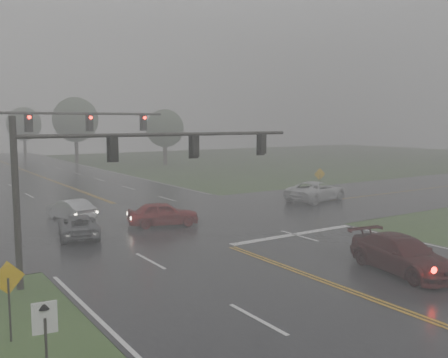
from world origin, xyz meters
TOP-DOWN VIEW (x-y plane):
  - main_road at (0.00, 20.00)m, footprint 18.00×160.00m
  - cross_street at (0.00, 22.00)m, footprint 120.00×14.00m
  - stop_bar at (4.50, 14.40)m, footprint 8.50×0.50m
  - sedan_maroon at (3.63, 6.65)m, footprint 2.96×5.45m
  - sedan_red at (-0.50, 20.67)m, footprint 4.61×2.83m
  - sedan_silver at (-4.66, 25.53)m, footprint 2.24×4.28m
  - car_grey at (-5.71, 20.53)m, footprint 2.99×4.75m
  - pickup_white at (13.91, 22.47)m, footprint 6.08×3.76m
  - signal_gantry_near at (-6.15, 13.29)m, footprint 12.92×0.28m
  - signal_gantry_far at (-5.57, 30.93)m, footprint 14.82×0.40m
  - sign_diamond_west at (-11.39, 8.66)m, footprint 0.97×0.27m
  - sign_arrow_white at (-11.35, 4.62)m, footprint 0.54×0.11m
  - sign_diamond_east at (15.44, 23.67)m, footprint 1.01×0.28m
  - tree_ne_a at (9.22, 69.31)m, footprint 6.80×6.80m
  - tree_e_near at (18.99, 58.97)m, footprint 5.50×5.50m
  - tree_n_far at (5.78, 88.55)m, footprint 6.05×6.05m

SIDE VIEW (x-z plane):
  - main_road at x=0.00m, z-range -0.01..0.01m
  - cross_street at x=0.00m, z-range -0.01..0.01m
  - stop_bar at x=4.50m, z-range 0.00..0.00m
  - sedan_maroon at x=3.63m, z-range -0.75..0.75m
  - sedan_red at x=-0.50m, z-range -0.73..0.73m
  - sedan_silver at x=-4.66m, z-range -0.67..0.67m
  - car_grey at x=-5.71m, z-range -0.61..0.61m
  - pickup_white at x=13.91m, z-range -0.79..0.79m
  - sign_diamond_west at x=-11.39m, z-range 0.41..2.79m
  - sign_diamond_east at x=15.44m, z-range 0.43..2.91m
  - sign_arrow_white at x=-11.35m, z-range 0.48..2.91m
  - signal_gantry_near at x=-6.15m, z-range 1.35..7.87m
  - tree_e_near at x=18.99m, z-range 1.26..9.34m
  - signal_gantry_far at x=-5.57m, z-range 1.61..9.43m
  - tree_n_far at x=5.78m, z-range 1.40..10.28m
  - tree_ne_a at x=9.22m, z-range 1.58..11.56m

